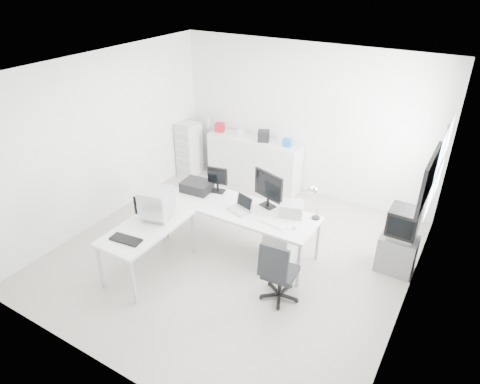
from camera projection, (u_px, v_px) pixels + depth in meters
The scene contains 30 objects.
floor at pixel (233, 254), 6.63m from camera, with size 5.00×5.00×0.01m, color silver.
ceiling at pixel (232, 71), 5.28m from camera, with size 5.00×5.00×0.01m, color white.
back_wall at pixel (304, 121), 7.84m from camera, with size 5.00×0.02×2.80m, color silver.
left_wall at pixel (105, 139), 7.08m from camera, with size 0.02×5.00×2.80m, color silver.
right_wall at pixel (420, 223), 4.83m from camera, with size 0.02×5.00×2.80m, color silver.
window at pixel (440, 167), 5.65m from camera, with size 0.02×1.20×1.10m, color white, non-canonical shape.
wall_picture at pixel (429, 180), 4.68m from camera, with size 0.04×0.90×0.60m, color black, non-canonical shape.
main_desk at pixel (239, 228), 6.58m from camera, with size 2.40×0.80×0.75m, color white, non-canonical shape.
side_desk at pixel (149, 248), 6.14m from camera, with size 0.70×1.40×0.75m, color white, non-canonical shape.
drawer_pedestal at pixel (281, 244), 6.34m from camera, with size 0.40×0.50×0.60m, color white.
inkjet_printer at pixel (197, 186), 6.82m from camera, with size 0.46×0.36×0.16m, color black.
lcd_monitor_small at pixel (218, 180), 6.74m from camera, with size 0.33×0.19×0.41m, color black, non-canonical shape.
lcd_monitor_large at pixel (268, 189), 6.29m from camera, with size 0.55×0.22×0.57m, color black, non-canonical shape.
laptop at pixel (239, 205), 6.25m from camera, with size 0.31×0.32×0.21m, color #B7B7BA, non-canonical shape.
white_keyboard at pixel (274, 224), 5.99m from camera, with size 0.40×0.12×0.02m, color white.
white_mouse at pixel (295, 227), 5.88m from camera, with size 0.06×0.06×0.06m, color white.
laser_printer at pixel (291, 209), 6.18m from camera, with size 0.33×0.29×0.19m, color #A3A3A3.
desk_lamp at pixel (317, 204), 6.01m from camera, with size 0.16×0.16×0.49m, color silver, non-canonical shape.
crt_monitor at pixel (157, 203), 6.02m from camera, with size 0.44×0.44×0.50m, color #B7B7BA, non-canonical shape.
black_keyboard at pixel (126, 240), 5.65m from camera, with size 0.43×0.17×0.03m, color black.
office_chair at pixel (281, 270), 5.57m from camera, with size 0.54×0.54×0.93m, color #272A2D, non-canonical shape.
tv_cabinet at pixel (397, 253), 6.18m from camera, with size 0.51×0.42×0.56m, color slate.
crt_tv at pixel (403, 224), 5.94m from camera, with size 0.50×0.48×0.45m, color black, non-canonical shape.
sideboard at pixel (254, 161), 8.49m from camera, with size 1.90×0.48×0.95m, color white.
clutter_box_a at pixel (220, 127), 8.58m from camera, with size 0.17×0.15×0.17m, color maroon.
clutter_box_b at pixel (241, 133), 8.37m from camera, with size 0.12×0.10×0.12m, color white.
clutter_box_c at pixel (264, 136), 8.12m from camera, with size 0.21×0.19×0.21m, color black.
clutter_box_d at pixel (287, 143), 7.91m from camera, with size 0.15×0.13×0.15m, color blue.
clutter_bottle at pixel (208, 123), 8.73m from camera, with size 0.07×0.07×0.22m, color white.
filing_cabinet at pixel (189, 149), 8.87m from camera, with size 0.38×0.45×1.08m, color white.
Camera 1 is at (2.83, -4.54, 4.04)m, focal length 32.00 mm.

